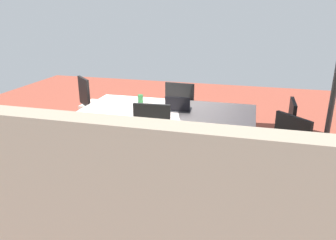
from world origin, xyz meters
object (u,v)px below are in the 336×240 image
Objects in this scene: dining_table at (168,113)px; chair_north at (149,143)px; chair_northwest at (279,157)px; cup at (140,99)px; chair_southeast at (94,102)px; chair_south at (182,108)px; laptop at (178,108)px; chair_west at (277,134)px.

chair_north is at bearing 87.21° from dining_table.
chair_northwest is at bearing -4.04° from chair_north.
cup is at bearing -161.32° from chair_northwest.
chair_northwest is (-2.83, 1.39, 0.00)m from chair_southeast.
chair_southeast is at bearing -160.76° from chair_northwest.
chair_north is 1.45m from chair_south.
dining_table is 2.31× the size of chair_northwest.
laptop is at bearing 70.96° from chair_north.
dining_table is 0.18m from laptop.
laptop is (-0.18, -0.68, 0.24)m from chair_north.
chair_southeast is 1.00× the size of chair_northwest.
chair_west is at bearing 178.94° from dining_table.
chair_southeast is 2.89× the size of laptop.
cup is at bearing -96.92° from chair_west.
chair_south is (1.35, -1.45, 0.00)m from chair_northwest.
cup is at bearing -24.33° from dining_table.
chair_northwest is at bearing 146.44° from laptop.
chair_west reaches higher than dining_table.
chair_north is 1.00× the size of chair_northwest.
chair_southeast is at bearing 131.62° from chair_north.
chair_northwest is (-1.39, 0.72, -0.15)m from dining_table.
dining_table is 0.74m from chair_south.
cup is at bearing 50.46° from chair_south.
chair_north is at bearing 178.41° from chair_southeast.
chair_west is at bearing 134.54° from chair_northwest.
chair_south is at bearing -134.77° from chair_southeast.
dining_table is at bearing -161.88° from chair_southeast.
laptop is (-0.15, 0.04, 0.09)m from dining_table.
chair_northwest reaches higher than cup.
chair_north is at bearing 91.25° from chair_south.
chair_south reaches higher than laptop.
chair_southeast is 3.15m from chair_northwest.
chair_south is at bearing -118.60° from chair_west.
chair_southeast reaches higher than dining_table.
chair_northwest is 1.98m from chair_south.
laptop is (1.25, 0.02, 0.24)m from chair_west.
cup is (1.85, -0.93, 0.25)m from chair_northwest.
chair_west is 0.70m from chair_northwest.
chair_north is 2.89× the size of laptop.
chair_south is at bearing 83.47° from chair_north.
chair_north and chair_southeast have the same top height.
laptop is at bearing 157.71° from cup.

